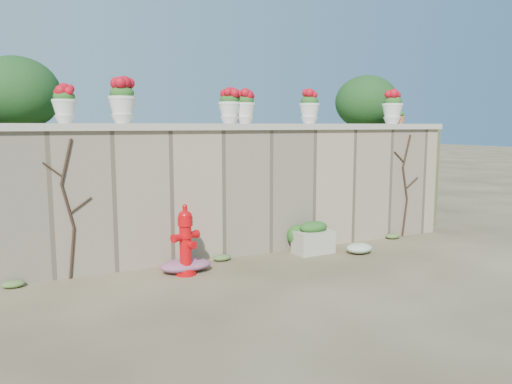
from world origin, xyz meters
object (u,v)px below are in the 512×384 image
urn_pot_0 (64,104)px  terracotta_pot (400,118)px  fire_hydrant (186,240)px  planter_box (313,238)px

urn_pot_0 → terracotta_pot: bearing=0.0°
fire_hydrant → planter_box: bearing=-16.2°
urn_pot_0 → terracotta_pot: urn_pot_0 is taller
fire_hydrant → terracotta_pot: size_ratio=4.27×
planter_box → terracotta_pot: size_ratio=2.77×
planter_box → urn_pot_0: (-3.66, 0.52, 2.11)m
fire_hydrant → urn_pot_0: (-1.42, 0.75, 1.86)m
terracotta_pot → urn_pot_0: bearing=-180.0°
urn_pot_0 → planter_box: bearing=-8.1°
fire_hydrant → planter_box: size_ratio=1.54×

